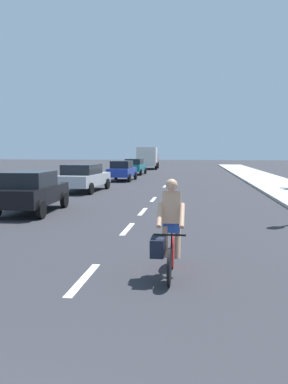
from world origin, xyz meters
TOP-DOWN VIEW (x-y plane):
  - ground_plane at (0.00, 20.00)m, footprint 160.00×160.00m
  - sidewalk_strip at (7.52, 22.00)m, footprint 3.60×80.00m
  - lane_stripe_1 at (0.00, 5.03)m, footprint 0.16×1.80m
  - lane_stripe_2 at (0.00, 9.54)m, footprint 0.16×1.80m
  - lane_stripe_3 at (0.00, 12.83)m, footprint 0.16×1.80m
  - lane_stripe_4 at (0.00, 16.56)m, footprint 0.16×1.80m
  - lane_stripe_5 at (0.00, 23.52)m, footprint 0.16×1.80m
  - cyclist at (1.52, 5.40)m, footprint 0.62×1.71m
  - parked_car_black at (-4.12, 12.03)m, footprint 1.94×3.95m
  - parked_car_silver at (-4.44, 19.69)m, footprint 2.31×4.69m
  - parked_car_blue at (-3.73, 27.76)m, footprint 1.87×3.92m
  - parked_car_teal at (-4.01, 35.64)m, footprint 1.98×4.10m
  - delivery_truck at (-4.20, 47.54)m, footprint 2.91×6.35m

SIDE VIEW (x-z plane):
  - ground_plane at x=0.00m, z-range 0.00..0.00m
  - lane_stripe_1 at x=0.00m, z-range 0.00..0.01m
  - lane_stripe_2 at x=0.00m, z-range 0.00..0.01m
  - lane_stripe_3 at x=0.00m, z-range 0.00..0.01m
  - lane_stripe_4 at x=0.00m, z-range 0.00..0.01m
  - lane_stripe_5 at x=0.00m, z-range 0.00..0.01m
  - sidewalk_strip at x=7.52m, z-range 0.00..0.14m
  - cyclist at x=1.52m, z-range -0.08..1.74m
  - parked_car_black at x=-4.12m, z-range 0.05..1.62m
  - parked_car_blue at x=-3.73m, z-range 0.05..1.62m
  - parked_car_teal at x=-4.01m, z-range 0.05..1.62m
  - parked_car_silver at x=-4.44m, z-range 0.06..1.63m
  - delivery_truck at x=-4.20m, z-range 0.10..2.90m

